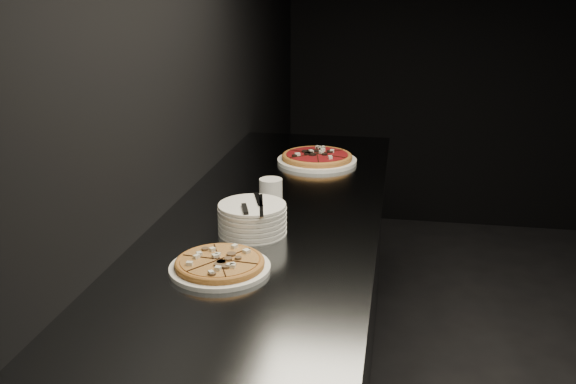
% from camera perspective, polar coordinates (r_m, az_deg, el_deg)
% --- Properties ---
extents(wall_left, '(0.02, 5.00, 2.80)m').
position_cam_1_polar(wall_left, '(2.20, -11.18, 10.43)').
color(wall_left, black).
rests_on(wall_left, floor).
extents(counter, '(0.74, 2.44, 0.92)m').
position_cam_1_polar(counter, '(2.41, -1.33, -12.32)').
color(counter, slate).
rests_on(counter, floor).
extents(pizza_mushroom, '(0.28, 0.28, 0.03)m').
position_cam_1_polar(pizza_mushroom, '(1.80, -6.08, -6.42)').
color(pizza_mushroom, white).
rests_on(pizza_mushroom, counter).
extents(pizza_tomato, '(0.40, 0.40, 0.04)m').
position_cam_1_polar(pizza_tomato, '(2.84, 2.59, 3.05)').
color(pizza_tomato, white).
rests_on(pizza_tomato, counter).
extents(plate_stack, '(0.22, 0.22, 0.10)m').
position_cam_1_polar(plate_stack, '(2.04, -3.19, -2.36)').
color(plate_stack, white).
rests_on(plate_stack, counter).
extents(cutlery, '(0.07, 0.23, 0.01)m').
position_cam_1_polar(cutlery, '(2.01, -3.08, -1.17)').
color(cutlery, '#B7B9BF').
rests_on(cutlery, plate_stack).
extents(ramekin, '(0.09, 0.09, 0.07)m').
position_cam_1_polar(ramekin, '(2.36, -1.54, 0.35)').
color(ramekin, silver).
rests_on(ramekin, counter).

